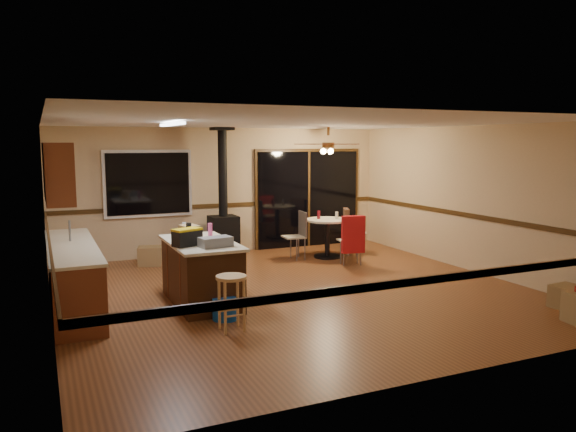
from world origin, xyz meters
TOP-DOWN VIEW (x-y plane):
  - floor at (0.00, 0.00)m, footprint 7.00×7.00m
  - ceiling at (0.00, 0.00)m, footprint 7.00×7.00m
  - wall_back at (0.00, 3.50)m, footprint 7.00×0.00m
  - wall_front at (0.00, -3.50)m, footprint 7.00×0.00m
  - wall_left at (-3.50, 0.00)m, footprint 0.00×7.00m
  - wall_right at (3.50, 0.00)m, footprint 0.00×7.00m
  - chair_rail at (0.00, 0.00)m, footprint 7.00×7.00m
  - window at (-1.60, 3.45)m, footprint 1.72×0.10m
  - sliding_door at (1.90, 3.45)m, footprint 2.52×0.10m
  - lower_cabinets at (-3.20, 0.50)m, footprint 0.60×3.00m
  - countertop at (-3.20, 0.50)m, footprint 0.64×3.04m
  - upper_cabinets at (-3.33, 0.70)m, footprint 0.35×2.00m
  - kitchen_island at (-1.50, 0.00)m, footprint 0.88×1.68m
  - wood_stove at (-0.20, 3.05)m, footprint 0.55×0.50m
  - ceiling_fan at (1.68, 2.12)m, footprint 0.24×0.24m
  - fluorescent_strip at (-1.80, 0.30)m, footprint 0.10×1.20m
  - toolbox_grey at (-1.43, -0.49)m, footprint 0.46×0.30m
  - toolbox_black at (-1.76, -0.26)m, footprint 0.43×0.33m
  - toolbox_yellow_lid at (-1.76, -0.26)m, footprint 0.44×0.33m
  - box_on_island at (-1.59, 0.24)m, footprint 0.28×0.35m
  - bottle_dark at (-1.65, 0.08)m, footprint 0.10×0.10m
  - bottle_pink at (-1.27, 0.29)m, footprint 0.07×0.07m
  - bottle_white at (-1.58, 0.64)m, footprint 0.07×0.07m
  - bar_stool at (-1.48, -1.32)m, footprint 0.48×0.48m
  - blue_bucket at (-1.43, -0.88)m, footprint 0.44×0.44m
  - dining_table at (1.68, 2.12)m, footprint 0.87×0.87m
  - glass_red at (1.53, 2.22)m, footprint 0.07×0.07m
  - glass_cream at (1.86, 2.07)m, footprint 0.08×0.08m
  - chair_left at (1.09, 2.21)m, footprint 0.43×0.43m
  - chair_near at (1.75, 1.24)m, footprint 0.50×0.53m
  - chair_right at (2.22, 2.25)m, footprint 0.59×0.58m
  - box_under_window at (-1.72, 2.84)m, footprint 0.52×0.46m
  - box_corner_b at (3.10, -2.33)m, footprint 0.42×0.37m

SIDE VIEW (x-z plane):
  - floor at x=0.00m, z-range 0.00..0.00m
  - blue_bucket at x=-1.43m, z-range 0.00..0.28m
  - box_corner_b at x=3.10m, z-range 0.00..0.32m
  - box_under_window at x=-1.72m, z-range 0.00..0.36m
  - bar_stool at x=-1.48m, z-range 0.00..0.69m
  - lower_cabinets at x=-3.20m, z-range 0.00..0.86m
  - kitchen_island at x=-1.50m, z-range 0.00..0.90m
  - dining_table at x=1.68m, z-range 0.14..0.92m
  - chair_left at x=1.09m, z-range 0.33..0.85m
  - chair_near at x=1.75m, z-range 0.25..0.95m
  - chair_right at x=2.22m, z-range 0.25..0.95m
  - wood_stove at x=-0.20m, z-range -0.53..1.99m
  - glass_cream at x=1.86m, z-range 0.78..0.93m
  - glass_red at x=1.53m, z-range 0.78..0.95m
  - countertop at x=-3.20m, z-range 0.86..0.90m
  - toolbox_grey at x=-1.43m, z-range 0.90..1.03m
  - bottle_white at x=-1.58m, z-range 0.90..1.09m
  - chair_rail at x=0.00m, z-range 0.96..1.04m
  - box_on_island at x=-1.59m, z-range 0.90..1.11m
  - toolbox_black at x=-1.76m, z-range 0.90..1.11m
  - bottle_pink at x=-1.27m, z-range 0.90..1.11m
  - bottle_dark at x=-1.65m, z-range 0.90..1.17m
  - sliding_door at x=1.90m, z-range 0.00..2.10m
  - toolbox_yellow_lid at x=-1.76m, z-range 1.11..1.14m
  - wall_back at x=0.00m, z-range -2.20..4.80m
  - wall_front at x=0.00m, z-range -2.20..4.80m
  - wall_left at x=-3.50m, z-range -2.20..4.80m
  - wall_right at x=3.50m, z-range -2.20..4.80m
  - window at x=-1.60m, z-range 0.84..2.16m
  - upper_cabinets at x=-3.33m, z-range 1.50..2.30m
  - ceiling_fan at x=1.68m, z-range 1.94..2.49m
  - fluorescent_strip at x=-1.80m, z-range 2.54..2.58m
  - ceiling at x=0.00m, z-range 2.60..2.60m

